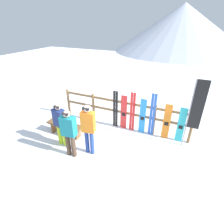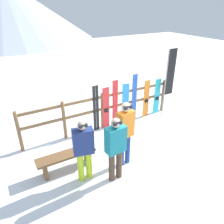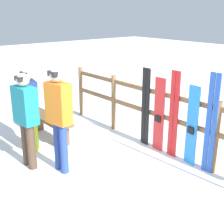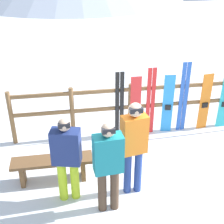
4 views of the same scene
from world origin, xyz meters
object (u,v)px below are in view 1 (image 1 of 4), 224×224
(snowboard_cyan, at_px, (181,125))
(ski_pair_blue, at_px, (152,115))
(person_teal, at_px, (69,131))
(person_orange, at_px, (88,126))
(bench, at_px, (65,127))
(snowboard_blue, at_px, (142,117))
(snowboard_orange, at_px, (167,122))
(rental_flag, at_px, (195,109))
(snowboard_red, at_px, (124,113))
(person_navy, at_px, (60,122))
(ski_pair_red, at_px, (132,112))
(ski_pair_black, at_px, (115,109))

(snowboard_cyan, bearing_deg, ski_pair_blue, 179.80)
(person_teal, distance_m, person_orange, 0.60)
(bench, distance_m, snowboard_blue, 2.97)
(snowboard_orange, height_order, rental_flag, rental_flag)
(snowboard_red, height_order, snowboard_orange, snowboard_red)
(person_orange, height_order, rental_flag, rental_flag)
(person_teal, relative_size, person_navy, 1.04)
(snowboard_blue, bearing_deg, person_orange, -123.19)
(person_teal, bearing_deg, person_navy, 150.29)
(person_orange, xyz_separation_m, ski_pair_blue, (1.59, 1.88, -0.19))
(person_teal, distance_m, snowboard_cyan, 3.83)
(ski_pair_red, bearing_deg, snowboard_red, -179.43)
(person_navy, xyz_separation_m, snowboard_cyan, (3.74, 1.87, -0.23))
(snowboard_red, relative_size, snowboard_blue, 1.01)
(bench, distance_m, snowboard_red, 2.33)
(bench, bearing_deg, snowboard_blue, 27.43)
(bench, relative_size, rental_flag, 0.61)
(person_navy, relative_size, snowboard_red, 1.10)
(person_teal, distance_m, person_navy, 0.73)
(person_navy, bearing_deg, ski_pair_blue, 34.73)
(ski_pair_black, distance_m, ski_pair_red, 0.71)
(bench, bearing_deg, rental_flag, 15.07)
(ski_pair_black, bearing_deg, person_teal, -104.81)
(bench, relative_size, ski_pair_blue, 0.87)
(snowboard_blue, bearing_deg, snowboard_red, 180.00)
(ski_pair_red, bearing_deg, ski_pair_black, -180.00)
(bench, height_order, snowboard_cyan, snowboard_cyan)
(snowboard_red, bearing_deg, person_orange, -104.03)
(ski_pair_black, distance_m, snowboard_orange, 2.02)
(person_navy, height_order, ski_pair_red, ski_pair_red)
(person_orange, relative_size, snowboard_orange, 1.27)
(person_navy, bearing_deg, bench, 118.71)
(ski_pair_black, height_order, ski_pair_blue, ski_pair_blue)
(person_orange, distance_m, snowboard_blue, 2.27)
(person_navy, xyz_separation_m, rental_flag, (4.02, 1.67, 0.56))
(snowboard_orange, bearing_deg, person_navy, -150.02)
(bench, height_order, ski_pair_black, ski_pair_black)
(snowboard_blue, xyz_separation_m, snowboard_orange, (0.90, -0.00, -0.02))
(ski_pair_black, xyz_separation_m, snowboard_cyan, (2.52, -0.00, -0.11))
(person_navy, relative_size, snowboard_blue, 1.11)
(ski_pair_blue, xyz_separation_m, snowboard_cyan, (1.03, -0.00, -0.17))
(person_orange, height_order, ski_pair_black, person_orange)
(person_navy, distance_m, ski_pair_red, 2.69)
(snowboard_orange, bearing_deg, snowboard_red, 180.00)
(bench, xyz_separation_m, ski_pair_blue, (2.98, 1.36, 0.49))
(person_teal, distance_m, ski_pair_black, 2.31)
(person_orange, height_order, snowboard_red, person_orange)
(person_navy, height_order, snowboard_orange, person_navy)
(rental_flag, bearing_deg, person_orange, -150.06)
(person_teal, height_order, ski_pair_blue, ski_pair_blue)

